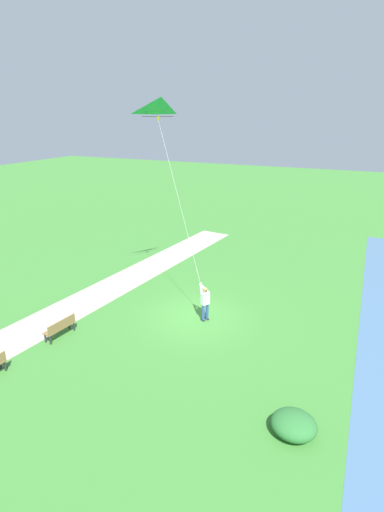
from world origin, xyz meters
TOP-DOWN VIEW (x-y plane):
  - ground_plane at (0.00, 0.00)m, footprint 120.00×120.00m
  - walkway_path at (6.20, 2.00)m, footprint 6.14×32.06m
  - person_kite_flyer at (-0.51, 0.11)m, footprint 0.62×0.53m
  - flying_kite at (2.66, -1.84)m, footprint 3.64×2.74m
  - park_bench_near_walkway at (4.77, 4.18)m, footprint 0.61×1.54m
  - lakeside_shrub at (-5.79, 5.55)m, footprint 1.43×1.33m

SIDE VIEW (x-z plane):
  - ground_plane at x=0.00m, z-range 0.00..0.00m
  - walkway_path at x=6.20m, z-range 0.00..0.02m
  - lakeside_shrub at x=-5.79m, z-range 0.00..0.73m
  - park_bench_near_walkway at x=4.77m, z-range 0.07..0.95m
  - person_kite_flyer at x=-0.51m, z-range 0.13..1.96m
  - flying_kite at x=2.66m, z-range 5.42..13.78m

